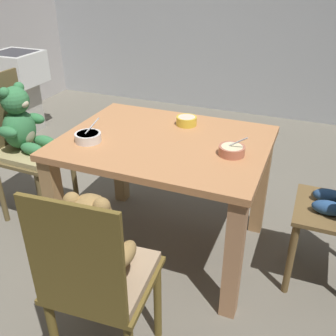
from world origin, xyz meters
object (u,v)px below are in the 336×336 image
Objects in this scene: teddy_chair_near_left at (23,134)px; porridge_bowl_white_near_left at (88,137)px; porridge_bowl_yellow_far_center at (187,121)px; porridge_bowl_terracotta_near_right at (232,150)px; sink_basin at (19,80)px; teddy_chair_near_front at (97,262)px; dining_table at (165,162)px.

porridge_bowl_white_near_left is at bearing -13.77° from teddy_chair_near_left.
porridge_bowl_yellow_far_center is 0.44m from porridge_bowl_terracotta_near_right.
sink_basin is at bearing 133.75° from teddy_chair_near_left.
teddy_chair_near_front is 1.17× the size of sink_basin.
porridge_bowl_white_near_left is 1.03× the size of porridge_bowl_terracotta_near_right.
porridge_bowl_white_near_left is 0.18× the size of sink_basin.
teddy_chair_near_front is 0.87m from porridge_bowl_terracotta_near_right.
porridge_bowl_white_near_left is at bearing 29.36° from teddy_chair_near_front.
sink_basin is at bearing 42.29° from teddy_chair_near_front.
teddy_chair_near_left is (-1.05, 0.83, 0.02)m from teddy_chair_near_front.
dining_table is 0.44m from porridge_bowl_white_near_left.
dining_table is 0.84m from teddy_chair_near_front.
teddy_chair_near_front is at bearing -43.47° from sink_basin.
teddy_chair_near_left is at bearing -166.09° from porridge_bowl_yellow_far_center.
teddy_chair_near_left is at bearing -179.36° from dining_table.
teddy_chair_near_left reaches higher than dining_table.
dining_table is 9.17× the size of porridge_bowl_yellow_far_center.
porridge_bowl_yellow_far_center is at bearing -2.48° from teddy_chair_near_front.
porridge_bowl_yellow_far_center is (0.04, 0.24, 0.16)m from dining_table.
sink_basin is (-2.09, 0.93, -0.22)m from porridge_bowl_yellow_far_center.
dining_table is at bearing -99.52° from porridge_bowl_yellow_far_center.
sink_basin is (-2.43, 1.22, -0.22)m from porridge_bowl_terracotta_near_right.
teddy_chair_near_front reaches higher than porridge_bowl_terracotta_near_right.
porridge_bowl_terracotta_near_right is (0.75, 0.13, -0.00)m from porridge_bowl_white_near_left.
porridge_bowl_yellow_far_center is at bearing 139.84° from porridge_bowl_terracotta_near_right.
dining_table is at bearing 0.76° from teddy_chair_near_front.
teddy_chair_near_front is 7.75× the size of porridge_bowl_yellow_far_center.
porridge_bowl_yellow_far_center reaches higher than dining_table.
porridge_bowl_white_near_left is at bearing -154.54° from dining_table.
porridge_bowl_yellow_far_center is 0.84× the size of porridge_bowl_white_near_left.
porridge_bowl_yellow_far_center is at bearing 45.49° from porridge_bowl_white_near_left.
teddy_chair_near_front is 0.81m from porridge_bowl_white_near_left.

